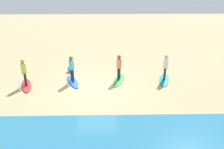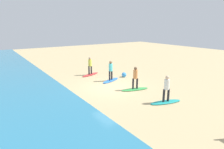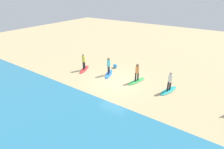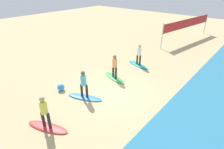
{
  "view_description": "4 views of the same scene",
  "coord_description": "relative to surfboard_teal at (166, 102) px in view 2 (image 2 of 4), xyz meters",
  "views": [
    {
      "loc": [
        -0.73,
        12.27,
        6.14
      ],
      "look_at": [
        -0.97,
        0.21,
        0.98
      ],
      "focal_mm": 36.5,
      "sensor_mm": 36.0,
      "label": 1
    },
    {
      "loc": [
        -11.79,
        7.93,
        4.66
      ],
      "look_at": [
        0.2,
        -0.15,
        0.95
      ],
      "focal_mm": 31.19,
      "sensor_mm": 36.0,
      "label": 2
    },
    {
      "loc": [
        -7.63,
        11.9,
        7.51
      ],
      "look_at": [
        0.21,
        0.44,
        0.86
      ],
      "focal_mm": 28.43,
      "sensor_mm": 36.0,
      "label": 3
    },
    {
      "loc": [
        7.3,
        6.06,
        6.11
      ],
      "look_at": [
        -0.67,
        -0.67,
        0.74
      ],
      "focal_mm": 29.65,
      "sensor_mm": 36.0,
      "label": 4
    }
  ],
  "objects": [
    {
      "name": "surfer_red",
      "position": [
        8.64,
        0.66,
        0.99
      ],
      "size": [
        0.32,
        0.44,
        1.64
      ],
      "color": "#232328",
      "rests_on": "surfboard_red"
    },
    {
      "name": "surfboard_teal",
      "position": [
        0.0,
        0.0,
        0.0
      ],
      "size": [
        1.1,
        2.17,
        0.09
      ],
      "primitive_type": "ellipsoid",
      "rotation": [
        0.0,
        0.0,
        1.3
      ],
      "color": "teal",
      "rests_on": "ground"
    },
    {
      "name": "surfboard_red",
      "position": [
        8.64,
        0.66,
        0.0
      ],
      "size": [
        1.26,
        2.16,
        0.09
      ],
      "primitive_type": "ellipsoid",
      "rotation": [
        0.0,
        0.0,
        1.93
      ],
      "color": "red",
      "rests_on": "ground"
    },
    {
      "name": "surfboard_green",
      "position": [
        2.94,
        -0.04,
        0.0
      ],
      "size": [
        1.09,
        2.17,
        0.09
      ],
      "primitive_type": "ellipsoid",
      "rotation": [
        0.0,
        0.0,
        1.31
      ],
      "color": "green",
      "rests_on": "ground"
    },
    {
      "name": "beach_ball",
      "position": [
        6.26,
        -1.57,
        0.17
      ],
      "size": [
        0.44,
        0.44,
        0.44
      ],
      "primitive_type": "sphere",
      "color": "#338CE5",
      "rests_on": "ground"
    },
    {
      "name": "surfboard_blue",
      "position": [
        5.88,
        0.15,
        0.0
      ],
      "size": [
        1.31,
        2.16,
        0.09
      ],
      "primitive_type": "ellipsoid",
      "rotation": [
        0.0,
        0.0,
        1.96
      ],
      "color": "blue",
      "rests_on": "ground"
    },
    {
      "name": "surfer_teal",
      "position": [
        0.0,
        0.0,
        0.99
      ],
      "size": [
        0.32,
        0.45,
        1.64
      ],
      "color": "#232328",
      "rests_on": "surfboard_teal"
    },
    {
      "name": "surfer_green",
      "position": [
        2.94,
        -0.04,
        0.99
      ],
      "size": [
        0.32,
        0.45,
        1.64
      ],
      "color": "#232328",
      "rests_on": "surfboard_green"
    },
    {
      "name": "surfer_blue",
      "position": [
        5.88,
        0.15,
        0.99
      ],
      "size": [
        0.32,
        0.44,
        1.64
      ],
      "color": "#232328",
      "rests_on": "surfboard_blue"
    },
    {
      "name": "ground_plane",
      "position": [
        4.37,
        1.05,
        -0.04
      ],
      "size": [
        60.0,
        60.0,
        0.0
      ],
      "primitive_type": "plane",
      "color": "tan"
    }
  ]
}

